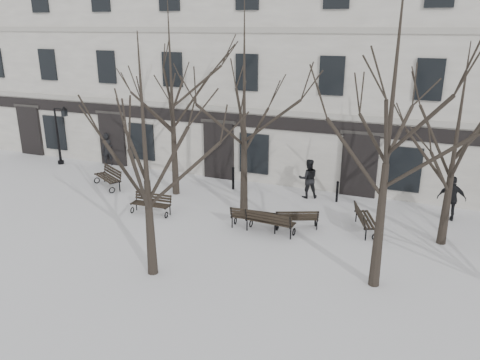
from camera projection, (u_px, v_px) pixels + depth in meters
The scene contains 19 objects.
ground at pixel (216, 257), 15.92m from camera, with size 100.00×100.00×0.00m, color silver.
building at pixel (314, 63), 25.57m from camera, with size 40.40×10.20×11.40m.
tree_1 at pixel (144, 131), 13.46m from camera, with size 5.16×5.16×7.38m.
tree_2 at pixel (393, 96), 12.44m from camera, with size 6.40×6.40×9.15m.
tree_4 at pixel (171, 76), 20.22m from camera, with size 6.06×6.06×8.66m.
tree_5 at pixel (244, 86), 17.86m from camera, with size 5.94×5.94×8.49m.
tree_6 at pixel (459, 123), 15.57m from camera, with size 4.93×4.93×7.04m.
bench_0 at pixel (151, 203), 19.46m from camera, with size 1.72×0.69×0.85m.
bench_1 at pixel (254, 218), 17.91m from camera, with size 1.85×0.75×0.92m.
bench_2 at pixel (270, 221), 17.55m from camera, with size 1.91×0.80×0.94m.
bench_3 at pixel (109, 177), 22.64m from camera, with size 2.00×1.55×0.98m.
bench_4 at pixel (296, 218), 17.98m from camera, with size 1.73×1.19×0.83m.
bench_5 at pixel (364, 219), 17.81m from camera, with size 1.24×1.91×0.92m.
lamp_post at pixel (60, 131), 25.91m from camera, with size 1.04×0.38×3.31m.
bollard_a at pixel (233, 177), 22.32m from camera, with size 0.14×0.14×1.12m.
bollard_b at pixel (337, 191), 20.75m from camera, with size 0.12×0.12×0.97m.
pedestrian_a at pixel (109, 165), 26.40m from camera, with size 0.67×0.44×1.83m, color black.
pedestrian_b at pixel (307, 197), 21.46m from camera, with size 0.88×0.69×1.81m, color black.
pedestrian_c at pixel (448, 220), 18.97m from camera, with size 1.08×0.45×1.85m, color black.
Camera 1 is at (6.13, -12.92, 7.52)m, focal length 35.00 mm.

